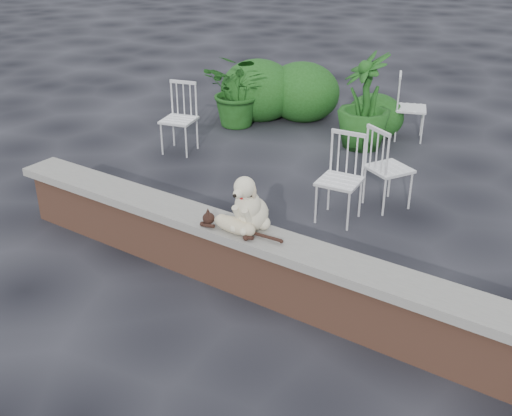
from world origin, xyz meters
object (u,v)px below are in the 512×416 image
Objects in this scene: chair_c at (389,167)px; potted_plant_a at (240,90)px; chair_b at (340,180)px; potted_plant_b at (365,101)px; chair_e at (411,107)px; chair_a at (179,119)px; cat at (234,224)px; dog at (252,200)px.

chair_c is 3.29m from potted_plant_a.
chair_b is 2.32m from potted_plant_b.
chair_e is at bearing -45.93° from chair_c.
chair_a is 1.37m from potted_plant_a.
chair_b is 3.35m from potted_plant_a.
chair_b is at bearing -71.01° from potted_plant_b.
cat is 3.51m from chair_a.
chair_b is at bearing 92.76° from chair_c.
potted_plant_a is at bearing 89.58° from chair_e.
cat is 0.96× the size of chair_c.
cat is at bearing -118.78° from dog.
chair_b is 1.00× the size of chair_e.
dog is 0.55× the size of chair_c.
chair_a is at bearing 28.27° from chair_c.
potted_plant_a is (0.03, 1.36, 0.09)m from chair_a.
chair_a is at bearing -141.56° from potted_plant_b.
chair_c and chair_e have the same top height.
chair_b is at bearing 88.08° from dog.
dog is 2.23m from chair_c.
dog is 1.61m from chair_b.
chair_c is at bearing 174.54° from chair_e.
cat is at bearing -99.86° from chair_b.
chair_c is 3.02m from chair_a.
chair_e is at bearing 92.20° from cat.
chair_a is at bearing 140.39° from dog.
potted_plant_a is (-2.59, 3.69, -0.10)m from cat.
dog is 4.44m from potted_plant_a.
cat is 1.73m from chair_b.
dog reaches higher than chair_a.
chair_a is 2.54m from potted_plant_b.
dog is at bearing 61.22° from cat.
dog reaches higher than chair_b.
dog is at bearing -53.02° from potted_plant_a.
potted_plant_a reaches higher than chair_c.
chair_e is 0.84× the size of potted_plant_a.
chair_a and chair_b have the same top height.
cat is 3.95m from potted_plant_b.
dog is 0.55× the size of chair_b.
potted_plant_b is (-0.64, 3.90, 0.00)m from cat.
dog reaches higher than chair_e.
dog is 3.49m from chair_a.
chair_b is 0.71× the size of potted_plant_b.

